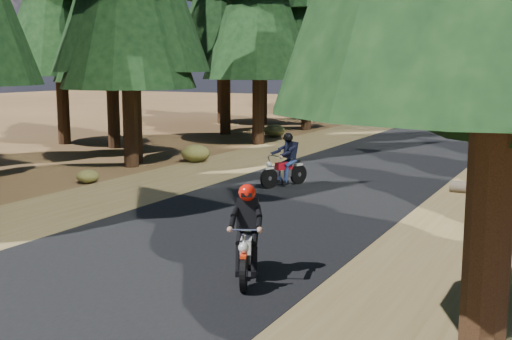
% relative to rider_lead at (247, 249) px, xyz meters
% --- Properties ---
extents(ground, '(120.00, 120.00, 0.00)m').
position_rel_rider_lead_xyz_m(ground, '(-1.86, 2.38, -0.52)').
color(ground, '#4A311A').
rests_on(ground, ground).
extents(road, '(6.00, 100.00, 0.01)m').
position_rel_rider_lead_xyz_m(road, '(-1.86, 7.38, -0.51)').
color(road, black).
rests_on(road, ground).
extents(shoulder_l, '(3.20, 100.00, 0.01)m').
position_rel_rider_lead_xyz_m(shoulder_l, '(-6.46, 7.38, -0.52)').
color(shoulder_l, brown).
rests_on(shoulder_l, ground).
extents(shoulder_r, '(3.20, 100.00, 0.01)m').
position_rel_rider_lead_xyz_m(shoulder_r, '(2.74, 7.38, -0.52)').
color(shoulder_r, brown).
rests_on(shoulder_r, ground).
extents(understory_shrubs, '(14.95, 31.87, 0.62)m').
position_rel_rider_lead_xyz_m(understory_shrubs, '(-0.34, 9.11, -0.24)').
color(understory_shrubs, '#474C1E').
rests_on(understory_shrubs, ground).
extents(rider_lead, '(1.17, 1.78, 1.54)m').
position_rel_rider_lead_xyz_m(rider_lead, '(0.00, 0.00, 0.00)').
color(rider_lead, beige).
rests_on(rider_lead, road).
extents(rider_follow, '(1.17, 1.77, 1.53)m').
position_rel_rider_lead_xyz_m(rider_follow, '(-2.91, 7.64, -0.00)').
color(rider_follow, maroon).
rests_on(rider_follow, road).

